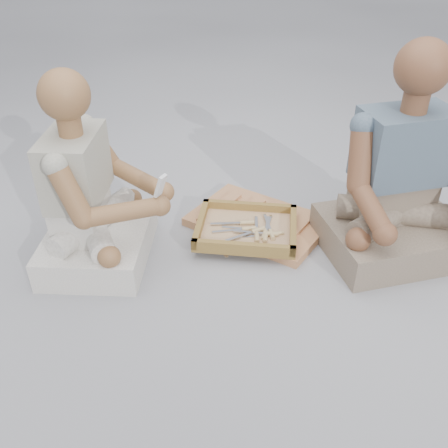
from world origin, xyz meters
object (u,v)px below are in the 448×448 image
at_px(tool_tray, 246,229).
at_px(craftsman, 91,201).
at_px(carved_panel, 258,222).
at_px(companion, 400,189).

distance_m(tool_tray, craftsman, 0.76).
relative_size(carved_panel, craftsman, 0.74).
xyz_separation_m(tool_tray, craftsman, (-0.59, -0.41, 0.24)).
distance_m(carved_panel, companion, 0.73).
bearing_deg(craftsman, tool_tray, 103.12).
relative_size(craftsman, companion, 0.90).
relative_size(tool_tray, craftsman, 0.65).
xyz_separation_m(carved_panel, craftsman, (-0.60, -0.56, 0.28)).
bearing_deg(companion, tool_tray, -19.85).
bearing_deg(tool_tray, craftsman, -145.26).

